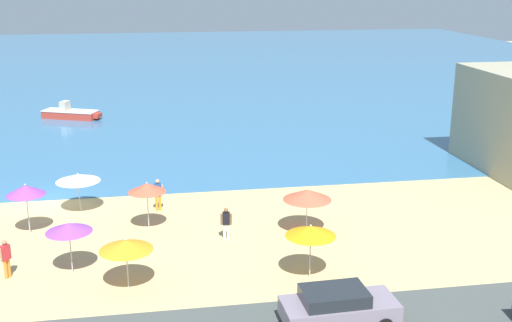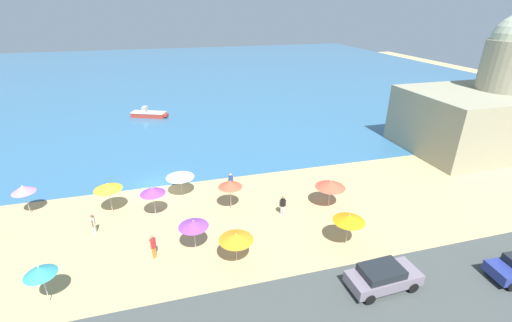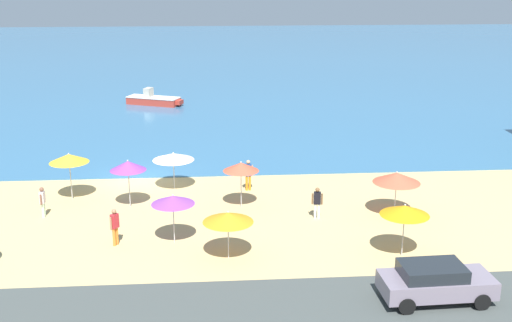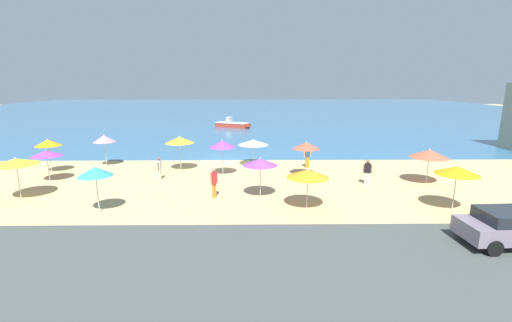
% 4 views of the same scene
% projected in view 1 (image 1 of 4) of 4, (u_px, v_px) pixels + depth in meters
% --- Properties ---
extents(ground_plane, '(160.00, 160.00, 0.00)m').
position_uv_depth(ground_plane, '(44.00, 201.00, 37.10)').
color(ground_plane, tan).
extents(sea, '(150.00, 110.00, 0.05)m').
position_uv_depth(sea, '(102.00, 68.00, 89.16)').
color(sea, teal).
rests_on(sea, ground_plane).
extents(beach_umbrella_0, '(2.44, 2.44, 2.36)m').
position_uv_depth(beach_umbrella_0, '(307.00, 195.00, 32.04)').
color(beach_umbrella_0, '#B2B2B7').
rests_on(beach_umbrella_0, ground_plane).
extents(beach_umbrella_2, '(1.91, 1.91, 2.56)m').
position_uv_depth(beach_umbrella_2, '(147.00, 188.00, 32.30)').
color(beach_umbrella_2, '#B2B2B7').
rests_on(beach_umbrella_2, ground_plane).
extents(beach_umbrella_4, '(2.23, 2.23, 2.21)m').
position_uv_depth(beach_umbrella_4, '(126.00, 245.00, 26.31)').
color(beach_umbrella_4, '#B2B2B7').
rests_on(beach_umbrella_4, ground_plane).
extents(beach_umbrella_5, '(2.40, 2.40, 2.20)m').
position_uv_depth(beach_umbrella_5, '(78.00, 178.00, 34.96)').
color(beach_umbrella_5, '#B2B2B7').
rests_on(beach_umbrella_5, ground_plane).
extents(beach_umbrella_9, '(2.18, 2.18, 2.44)m').
position_uv_depth(beach_umbrella_9, '(311.00, 231.00, 27.18)').
color(beach_umbrella_9, '#B2B2B7').
rests_on(beach_umbrella_9, ground_plane).
extents(beach_umbrella_11, '(2.01, 2.01, 2.40)m').
position_uv_depth(beach_umbrella_11, '(69.00, 228.00, 27.60)').
color(beach_umbrella_11, '#B2B2B7').
rests_on(beach_umbrella_11, ground_plane).
extents(beach_umbrella_13, '(1.93, 1.93, 2.64)m').
position_uv_depth(beach_umbrella_13, '(26.00, 190.00, 31.80)').
color(beach_umbrella_13, '#B2B2B7').
rests_on(beach_umbrella_13, ground_plane).
extents(bather_0, '(0.39, 0.48, 1.77)m').
position_uv_depth(bather_0, '(6.00, 257.00, 27.43)').
color(bather_0, orange).
rests_on(bather_0, ground_plane).
extents(bather_2, '(0.56, 0.27, 1.82)m').
position_uv_depth(bather_2, '(158.00, 193.00, 35.30)').
color(bather_2, orange).
rests_on(bather_2, ground_plane).
extents(bather_3, '(0.56, 0.27, 1.67)m').
position_uv_depth(bather_3, '(226.00, 222.00, 31.44)').
color(bather_3, '#F3E8CB').
rests_on(bather_3, ground_plane).
extents(parked_car_0, '(4.31, 2.07, 1.50)m').
position_uv_depth(parked_car_0, '(338.00, 307.00, 23.59)').
color(parked_car_0, slate).
rests_on(parked_car_0, coastal_road).
extents(skiff_nearshore, '(5.46, 3.51, 1.55)m').
position_uv_depth(skiff_nearshore, '(71.00, 114.00, 57.93)').
color(skiff_nearshore, '#AF3629').
rests_on(skiff_nearshore, sea).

